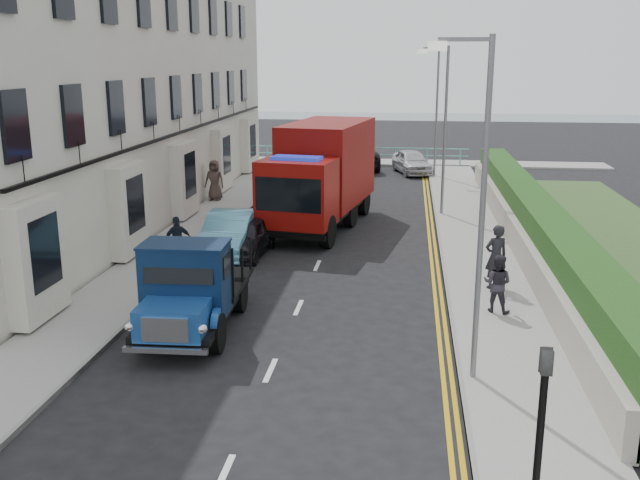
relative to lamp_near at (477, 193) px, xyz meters
The scene contains 23 objects.
ground 6.12m from the lamp_near, 154.42° to the left, with size 120.00×120.00×0.00m, color black.
pavement_west 14.98m from the lamp_near, 130.45° to the left, with size 2.40×38.00×0.12m, color gray.
pavement_east 11.74m from the lamp_near, 84.17° to the left, with size 2.60×38.00×0.12m, color gray.
promenade 31.53m from the lamp_near, 97.67° to the left, with size 30.00×2.50×0.12m, color gray.
sea_plane 62.27m from the lamp_near, 93.85° to the left, with size 120.00×120.00×0.00m, color #4F646C.
terrace_west 20.52m from the lamp_near, 132.29° to the left, with size 6.31×30.20×14.25m.
garden_east 11.82m from the lamp_near, 74.59° to the left, with size 1.45×28.00×1.75m.
seafront_railing 30.68m from the lamp_near, 97.88° to the left, with size 13.00×0.08×1.11m.
lamp_near is the anchor object (origin of this frame).
lamp_mid 16.00m from the lamp_near, 90.00° to the left, with size 1.23×0.18×7.00m.
lamp_far 26.00m from the lamp_near, 90.00° to the left, with size 1.23×0.18×7.00m.
traffic_signal 5.84m from the lamp_near, 85.61° to the right, with size 0.16×0.20×3.10m.
bedford_lorry 7.26m from the lamp_near, 165.97° to the left, with size 2.17×5.08×2.36m.
red_lorry 14.41m from the lamp_near, 109.22° to the left, with size 3.83×8.06×4.06m.
parked_car_front 11.76m from the lamp_near, 126.98° to the left, with size 1.49×3.71×1.27m, color black.
parked_car_mid 12.19m from the lamp_near, 128.70° to the left, with size 1.51×4.33×1.43m, color #60AECF.
parked_car_rear 18.31m from the lamp_near, 112.13° to the left, with size 1.75×4.31×1.25m, color silver.
seafront_car_left 29.55m from the lamp_near, 99.16° to the left, with size 2.68×5.81×1.61m, color black.
seafront_car_right 27.45m from the lamp_near, 92.39° to the left, with size 1.61×4.00×1.36m, color silver.
pedestrian_east_near 6.81m from the lamp_near, 78.57° to the left, with size 0.68×0.45×1.87m, color black.
pedestrian_east_far 5.20m from the lamp_near, 75.53° to the left, with size 0.75×0.58×1.53m, color #302C36.
pedestrian_west_near 11.67m from the lamp_near, 139.68° to the left, with size 0.91×0.38×1.55m, color black.
pedestrian_west_far 20.55m from the lamp_near, 120.03° to the left, with size 0.91×0.59×1.86m, color #443530.
Camera 1 is at (2.81, -15.97, 6.61)m, focal length 40.00 mm.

